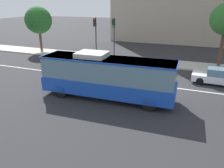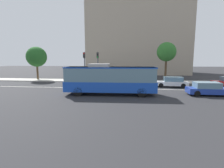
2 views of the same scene
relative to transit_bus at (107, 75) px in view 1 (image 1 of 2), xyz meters
The scene contains 8 objects.
ground_plane 5.48m from the transit_bus, 50.22° to the left, with size 160.00×160.00×0.00m, color #28282B.
sidewalk_kerb 12.17m from the transit_bus, 74.05° to the left, with size 80.00×3.52×0.14m, color #B2ADA3.
lane_centre_line 5.48m from the transit_bus, 50.22° to the left, with size 76.00×0.16×0.01m, color silver.
transit_bus is the anchor object (origin of this frame).
sedan_white 10.44m from the transit_bus, 38.15° to the left, with size 4.57×1.99×1.46m.
traffic_light_near_corner 11.83m from the transit_bus, 119.55° to the left, with size 0.34×0.62×5.20m.
traffic_light_mid_block 10.94m from the transit_bus, 108.42° to the left, with size 0.34×0.62×5.20m.
street_tree_kerbside_left 20.08m from the transit_bus, 142.13° to the left, with size 3.80×3.80×6.36m.
Camera 1 is at (2.71, -18.31, 6.94)m, focal length 35.38 mm.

